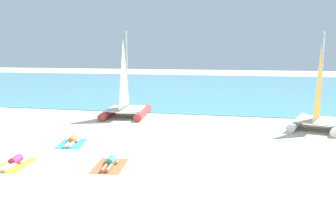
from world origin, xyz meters
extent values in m
plane|color=beige|center=(0.00, 10.00, 0.00)|extent=(120.00, 120.00, 0.00)
cube|color=#4C9EB7|center=(0.00, 31.07, 0.03)|extent=(120.00, 40.00, 0.05)
cylinder|color=white|center=(6.76, 8.75, 0.23)|extent=(1.64, 4.03, 0.47)
cube|color=silver|center=(7.73, 8.25, 0.49)|extent=(2.80, 3.12, 0.06)
cylinder|color=silver|center=(7.90, 8.80, 2.89)|extent=(0.10, 0.10, 4.85)
pyramid|color=orange|center=(7.62, 7.89, 2.74)|extent=(0.68, 2.05, 4.07)
cylinder|color=#CC3838|center=(-5.02, 9.62, 0.24)|extent=(1.02, 4.30, 0.49)
cylinder|color=#CC3838|center=(-2.80, 9.90, 0.24)|extent=(1.02, 4.30, 0.49)
cube|color=silver|center=(-3.89, 9.56, 0.52)|extent=(2.56, 2.99, 0.06)
cylinder|color=silver|center=(-3.96, 10.17, 3.03)|extent=(0.10, 0.10, 5.08)
pyramid|color=#EAEA99|center=(-3.84, 9.17, 2.88)|extent=(0.34, 2.23, 4.27)
cube|color=yellow|center=(-4.60, -1.15, 0.01)|extent=(1.37, 2.04, 0.01)
cylinder|color=#D83372|center=(-4.63, -0.95, 0.16)|extent=(0.39, 0.66, 0.30)
sphere|color=beige|center=(-4.69, -0.55, 0.16)|extent=(0.22, 0.22, 0.22)
cylinder|color=beige|center=(-4.62, -1.61, 0.08)|extent=(0.25, 0.79, 0.14)
cylinder|color=beige|center=(-4.45, -1.58, 0.08)|extent=(0.25, 0.79, 0.14)
cylinder|color=beige|center=(-4.87, -0.83, 0.07)|extent=(0.16, 0.46, 0.10)
cylinder|color=beige|center=(-4.44, -0.77, 0.07)|extent=(0.16, 0.46, 0.10)
cube|color=#338CD8|center=(-4.00, 2.26, 0.01)|extent=(1.54, 2.11, 0.01)
cylinder|color=orange|center=(-4.05, 2.45, 0.16)|extent=(0.44, 0.68, 0.30)
sphere|color=beige|center=(-4.15, 2.85, 0.16)|extent=(0.22, 0.22, 0.22)
cylinder|color=beige|center=(-3.98, 1.80, 0.08)|extent=(0.33, 0.79, 0.14)
cylinder|color=beige|center=(-3.80, 1.84, 0.08)|extent=(0.33, 0.79, 0.14)
cylinder|color=beige|center=(-4.30, 2.55, 0.07)|extent=(0.21, 0.46, 0.10)
cylinder|color=beige|center=(-3.88, 2.66, 0.07)|extent=(0.21, 0.46, 0.10)
cube|color=#EA5933|center=(-1.03, -0.41, 0.01)|extent=(1.37, 2.04, 0.01)
cylinder|color=#3FB28C|center=(-1.06, -0.21, 0.16)|extent=(0.39, 0.66, 0.30)
sphere|color=#8C6647|center=(-1.13, 0.19, 0.16)|extent=(0.22, 0.22, 0.22)
cylinder|color=#8C6647|center=(-1.06, -0.87, 0.08)|extent=(0.25, 0.79, 0.14)
cylinder|color=#8C6647|center=(-0.88, -0.84, 0.08)|extent=(0.25, 0.79, 0.14)
cylinder|color=#8C6647|center=(-1.30, -0.09, 0.07)|extent=(0.17, 0.46, 0.10)
cylinder|color=#8C6647|center=(-0.87, -0.03, 0.07)|extent=(0.17, 0.46, 0.10)
camera|label=1|loc=(3.93, -12.50, 4.25)|focal=38.24mm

